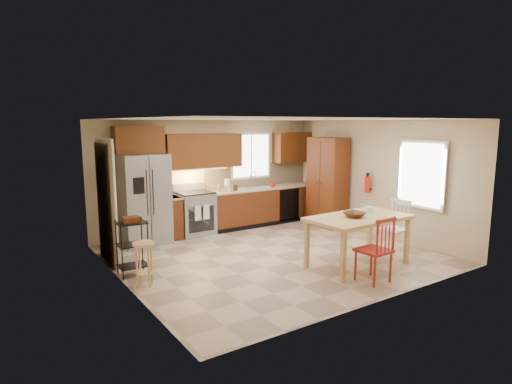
{
  "coord_description": "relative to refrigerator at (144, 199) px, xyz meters",
  "views": [
    {
      "loc": [
        -4.51,
        -6.21,
        2.43
      ],
      "look_at": [
        -0.13,
        0.4,
        1.15
      ],
      "focal_mm": 30.0,
      "sensor_mm": 36.0,
      "label": 1
    }
  ],
  "objects": [
    {
      "name": "floor",
      "position": [
        1.7,
        -2.12,
        -0.91
      ],
      "size": [
        5.5,
        5.5,
        0.0
      ],
      "primitive_type": "plane",
      "color": "tan",
      "rests_on": "ground"
    },
    {
      "name": "ceiling",
      "position": [
        1.7,
        -2.12,
        1.59
      ],
      "size": [
        5.5,
        5.0,
        0.02
      ],
      "primitive_type": "cube",
      "color": "silver",
      "rests_on": "ground"
    },
    {
      "name": "wall_back",
      "position": [
        1.7,
        0.38,
        0.34
      ],
      "size": [
        5.5,
        0.02,
        2.5
      ],
      "primitive_type": "cube",
      "color": "#CCB793",
      "rests_on": "ground"
    },
    {
      "name": "wall_front",
      "position": [
        1.7,
        -4.62,
        0.34
      ],
      "size": [
        5.5,
        0.02,
        2.5
      ],
      "primitive_type": "cube",
      "color": "#CCB793",
      "rests_on": "ground"
    },
    {
      "name": "wall_left",
      "position": [
        -1.05,
        -2.12,
        0.34
      ],
      "size": [
        0.02,
        5.0,
        2.5
      ],
      "primitive_type": "cube",
      "color": "#CCB793",
      "rests_on": "ground"
    },
    {
      "name": "wall_right",
      "position": [
        4.45,
        -2.12,
        0.34
      ],
      "size": [
        0.02,
        5.0,
        2.5
      ],
      "primitive_type": "cube",
      "color": "#CCB793",
      "rests_on": "ground"
    },
    {
      "name": "refrigerator",
      "position": [
        0.0,
        0.0,
        0.0
      ],
      "size": [
        0.92,
        0.75,
        1.82
      ],
      "primitive_type": "cube",
      "color": "gray",
      "rests_on": "floor"
    },
    {
      "name": "range_stove",
      "position": [
        1.15,
        0.06,
        -0.45
      ],
      "size": [
        0.76,
        0.63,
        0.92
      ],
      "primitive_type": "cube",
      "color": "gray",
      "rests_on": "floor"
    },
    {
      "name": "base_cabinet_narrow",
      "position": [
        0.6,
        0.08,
        -0.46
      ],
      "size": [
        0.3,
        0.6,
        0.9
      ],
      "primitive_type": "cube",
      "color": "#572510",
      "rests_on": "floor"
    },
    {
      "name": "base_cabinet_run",
      "position": [
        2.99,
        0.08,
        -0.46
      ],
      "size": [
        2.92,
        0.6,
        0.9
      ],
      "primitive_type": "cube",
      "color": "#572510",
      "rests_on": "floor"
    },
    {
      "name": "dishwasher",
      "position": [
        3.55,
        -0.22,
        -0.46
      ],
      "size": [
        0.6,
        0.02,
        0.78
      ],
      "primitive_type": "cube",
      "color": "black",
      "rests_on": "floor"
    },
    {
      "name": "backsplash",
      "position": [
        2.99,
        0.36,
        0.27
      ],
      "size": [
        2.92,
        0.03,
        0.55
      ],
      "primitive_type": "cube",
      "color": "beige",
      "rests_on": "wall_back"
    },
    {
      "name": "upper_over_fridge",
      "position": [
        0.0,
        0.2,
        1.19
      ],
      "size": [
        1.0,
        0.35,
        0.55
      ],
      "primitive_type": "cube",
      "color": "#592B0E",
      "rests_on": "wall_back"
    },
    {
      "name": "upper_left_block",
      "position": [
        1.45,
        0.2,
        0.92
      ],
      "size": [
        1.8,
        0.35,
        0.75
      ],
      "primitive_type": "cube",
      "color": "#592B0E",
      "rests_on": "wall_back"
    },
    {
      "name": "upper_right_block",
      "position": [
        3.95,
        0.2,
        0.92
      ],
      "size": [
        1.0,
        0.35,
        0.75
      ],
      "primitive_type": "cube",
      "color": "#592B0E",
      "rests_on": "wall_back"
    },
    {
      "name": "window_back",
      "position": [
        2.8,
        0.35,
        0.74
      ],
      "size": [
        1.12,
        0.04,
        1.12
      ],
      "primitive_type": "cube",
      "color": "white",
      "rests_on": "wall_back"
    },
    {
      "name": "sink",
      "position": [
        2.8,
        0.08,
        -0.05
      ],
      "size": [
        0.62,
        0.46,
        0.16
      ],
      "primitive_type": "cube",
      "color": "gray",
      "rests_on": "base_cabinet_run"
    },
    {
      "name": "undercab_glow",
      "position": [
        1.15,
        0.17,
        0.52
      ],
      "size": [
        1.6,
        0.3,
        0.01
      ],
      "primitive_type": "cube",
      "color": "#FFBF66",
      "rests_on": "wall_back"
    },
    {
      "name": "soap_bottle",
      "position": [
        3.18,
        -0.02,
        0.09
      ],
      "size": [
        0.09,
        0.09,
        0.19
      ],
      "primitive_type": "imported",
      "color": "red",
      "rests_on": "base_cabinet_run"
    },
    {
      "name": "paper_towel",
      "position": [
        1.95,
        0.03,
        0.13
      ],
      "size": [
        0.12,
        0.12,
        0.28
      ],
      "primitive_type": "cylinder",
      "color": "white",
      "rests_on": "base_cabinet_run"
    },
    {
      "name": "canister_steel",
      "position": [
        1.75,
        0.03,
        0.08
      ],
      "size": [
        0.11,
        0.11,
        0.18
      ],
      "primitive_type": "cylinder",
      "color": "gray",
      "rests_on": "base_cabinet_run"
    },
    {
      "name": "canister_wood",
      "position": [
        2.15,
        -0.0,
        0.06
      ],
      "size": [
        0.1,
        0.1,
        0.14
      ],
      "primitive_type": "cylinder",
      "color": "#4A2A13",
      "rests_on": "base_cabinet_run"
    },
    {
      "name": "pantry",
      "position": [
        4.13,
        -0.93,
        0.14
      ],
      "size": [
        0.5,
        0.95,
        2.1
      ],
      "primitive_type": "cube",
      "color": "#572510",
      "rests_on": "floor"
    },
    {
      "name": "fire_extinguisher",
      "position": [
        4.33,
        -1.98,
        0.19
      ],
      "size": [
        0.12,
        0.12,
        0.36
      ],
      "primitive_type": "cylinder",
      "color": "red",
      "rests_on": "wall_right"
    },
    {
      "name": "window_right",
      "position": [
        4.38,
        -3.27,
        0.54
      ],
      "size": [
        0.04,
        1.02,
        1.32
      ],
      "primitive_type": "cube",
      "color": "white",
      "rests_on": "wall_right"
    },
    {
      "name": "doorway",
      "position": [
        -0.97,
        -0.82,
        0.14
      ],
      "size": [
        0.04,
        0.95,
        2.1
      ],
      "primitive_type": "cube",
      "color": "#8C7A59",
      "rests_on": "wall_left"
    },
    {
      "name": "dining_table",
      "position": [
        2.56,
        -3.39,
        -0.48
      ],
      "size": [
        1.78,
        1.04,
        0.85
      ],
      "primitive_type": null,
      "rotation": [
        0.0,
        0.0,
        0.03
      ],
      "color": "tan",
      "rests_on": "floor"
    },
    {
      "name": "chair_red",
      "position": [
        2.21,
        -4.04,
        -0.39
      ],
      "size": [
        0.5,
        0.5,
        1.03
      ],
      "primitive_type": null,
      "rotation": [
        0.0,
        0.0,
        0.03
      ],
      "color": "maroon",
      "rests_on": "floor"
    },
    {
      "name": "chair_white",
      "position": [
        3.51,
        -3.34,
        -0.39
      ],
      "size": [
        0.5,
        0.5,
        1.03
      ],
      "primitive_type": null,
      "rotation": [
        0.0,
        0.0,
        1.6
      ],
      "color": "white",
      "rests_on": "floor"
    },
    {
      "name": "table_bowl",
      "position": [
        2.45,
        -3.39,
        -0.04
      ],
      "size": [
        0.37,
        0.37,
        0.09
      ],
      "primitive_type": "imported",
      "rotation": [
        0.0,
        0.0,
        0.03
      ],
      "color": "#4A2A13",
      "rests_on": "dining_table"
    },
    {
      "name": "table_jar",
      "position": [
        2.94,
        -3.29,
        -0.01
      ],
      "size": [
        0.15,
        0.15,
        0.17
      ],
      "primitive_type": "cylinder",
      "rotation": [
        0.0,
        0.0,
        0.03
      ],
      "color": "white",
      "rests_on": "dining_table"
    },
    {
      "name": "bar_stool",
      "position": [
        -0.8,
        -2.25,
        -0.58
      ],
      "size": [
        0.43,
        0.43,
        0.67
      ],
      "primitive_type": null,
      "rotation": [
        0.0,
        0.0,
        0.4
      ],
      "color": "tan",
      "rests_on": "floor"
    },
    {
      "name": "utility_cart",
      "position": [
        -0.8,
        -1.7,
        -0.46
      ],
      "size": [
        0.46,
        0.37,
        0.91
      ],
      "primitive_type": null,
      "rotation": [
        0.0,
        0.0,
        -0.03
      ],
      "color": "black",
      "rests_on": "floor"
    }
  ]
}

